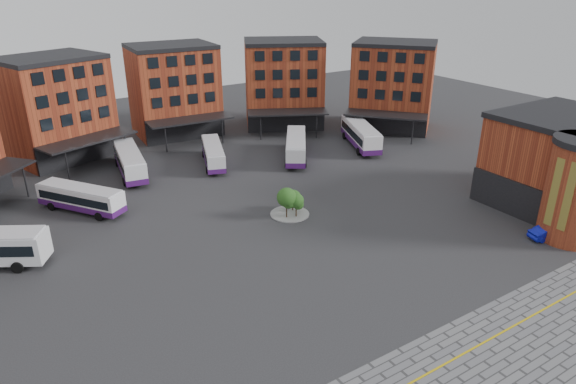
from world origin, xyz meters
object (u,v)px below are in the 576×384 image
bus_c (130,161)px  blue_car (549,233)px  tree_island (291,200)px  bus_e (296,146)px  bus_b (81,198)px  bus_d (213,154)px  bus_f (360,134)px

bus_c → blue_car: 51.13m
tree_island → bus_e: 19.16m
bus_c → bus_e: (22.28, -6.62, -0.03)m
bus_b → bus_d: bearing=-17.4°
bus_b → bus_d: 20.11m
tree_island → blue_car: (19.15, -18.79, -1.15)m
bus_d → bus_e: bus_e is taller
bus_d → bus_f: size_ratio=0.84×
bus_c → bus_b: bearing=-125.2°
bus_b → blue_car: size_ratio=2.48×
blue_car → bus_c: bearing=52.3°
tree_island → bus_c: bearing=116.8°
bus_f → blue_car: bearing=-72.2°
tree_island → bus_d: (-0.23, 19.79, -0.22)m
bus_f → bus_d: bearing=-168.7°
tree_island → bus_d: tree_island is taller
tree_island → blue_car: size_ratio=1.07×
tree_island → blue_car: bearing=-44.4°
bus_b → bus_c: bearing=11.4°
bus_d → bus_e: 11.98m
bus_c → bus_d: 11.31m
tree_island → bus_d: size_ratio=0.41×
bus_c → bus_e: size_ratio=1.09×
bus_d → blue_car: 43.18m
bus_b → bus_f: 41.95m
bus_d → bus_f: bus_f is taller
bus_c → bus_f: size_ratio=0.96×
bus_e → bus_f: bus_f is taller
bus_b → bus_e: bus_e is taller
tree_island → bus_b: size_ratio=0.43×
bus_d → blue_car: bus_d is taller
bus_d → bus_b: bearing=-142.9°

